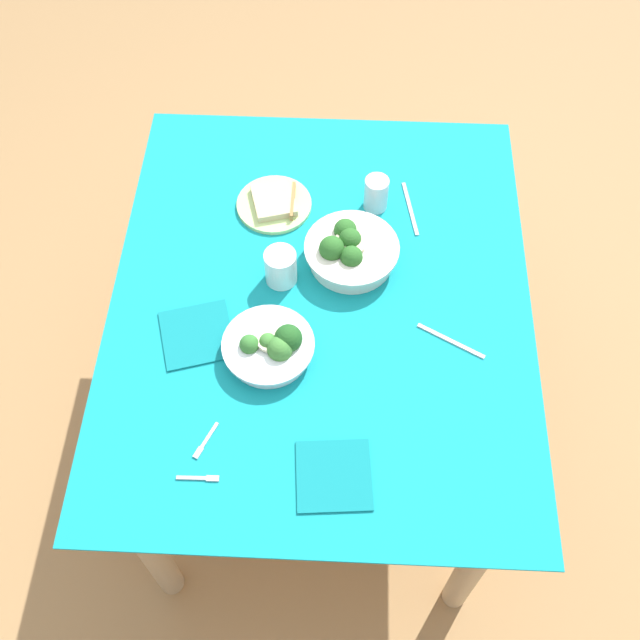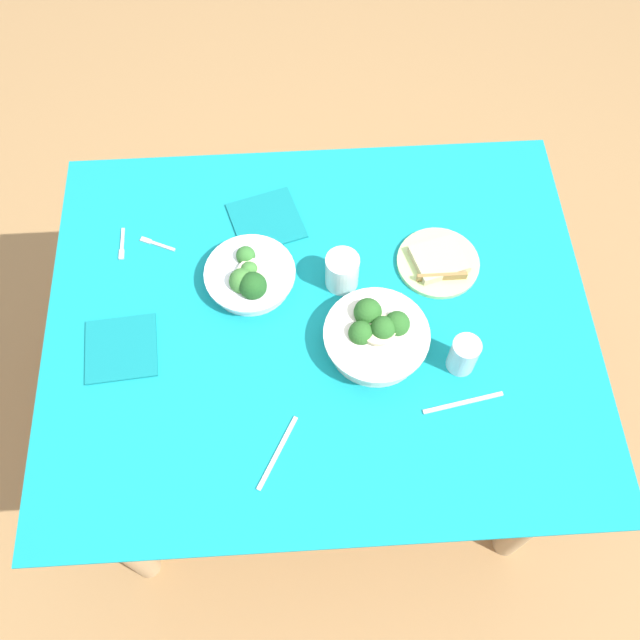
{
  "view_description": "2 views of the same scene",
  "coord_description": "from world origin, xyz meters",
  "views": [
    {
      "loc": [
        -1.09,
        -0.05,
        2.34
      ],
      "look_at": [
        -0.08,
        -0.0,
        0.76
      ],
      "focal_mm": 42.83,
      "sensor_mm": 36.0,
      "label": 1
    },
    {
      "loc": [
        -0.05,
        -0.8,
        2.22
      ],
      "look_at": [
        0.0,
        -0.01,
        0.76
      ],
      "focal_mm": 39.52,
      "sensor_mm": 36.0,
      "label": 2
    }
  ],
  "objects": [
    {
      "name": "ground_plane",
      "position": [
        0.0,
        0.0,
        0.0
      ],
      "size": [
        6.0,
        6.0,
        0.0
      ],
      "primitive_type": "plane",
      "color": "#9E7547"
    },
    {
      "name": "dining_table",
      "position": [
        0.0,
        0.0,
        0.63
      ],
      "size": [
        1.31,
        1.06,
        0.74
      ],
      "color": "teal",
      "rests_on": "ground_plane"
    },
    {
      "name": "broccoli_bowl_far",
      "position": [
        -0.16,
        0.11,
        0.77
      ],
      "size": [
        0.22,
        0.22,
        0.09
      ],
      "color": "white",
      "rests_on": "dining_table"
    },
    {
      "name": "broccoli_bowl_near",
      "position": [
        0.13,
        -0.07,
        0.78
      ],
      "size": [
        0.25,
        0.25,
        0.1
      ],
      "color": "silver",
      "rests_on": "dining_table"
    },
    {
      "name": "bread_side_plate",
      "position": [
        0.31,
        0.14,
        0.75
      ],
      "size": [
        0.21,
        0.21,
        0.03
      ],
      "color": "#B7D684",
      "rests_on": "dining_table"
    },
    {
      "name": "water_glass_center",
      "position": [
        0.06,
        0.1,
        0.79
      ],
      "size": [
        0.08,
        0.08,
        0.1
      ],
      "primitive_type": "cylinder",
      "color": "silver",
      "rests_on": "dining_table"
    },
    {
      "name": "water_glass_side",
      "position": [
        0.32,
        -0.14,
        0.79
      ],
      "size": [
        0.07,
        0.07,
        0.1
      ],
      "primitive_type": "cylinder",
      "color": "silver",
      "rests_on": "dining_table"
    },
    {
      "name": "fork_by_far_bowl",
      "position": [
        -0.49,
        0.24,
        0.74
      ],
      "size": [
        0.01,
        0.09,
        0.0
      ],
      "rotation": [
        0.0,
        0.0,
        4.73
      ],
      "color": "#B7B7BC",
      "rests_on": "dining_table"
    },
    {
      "name": "fork_by_near_bowl",
      "position": [
        -0.4,
        0.24,
        0.74
      ],
      "size": [
        0.09,
        0.05,
        0.0
      ],
      "rotation": [
        0.0,
        0.0,
        2.71
      ],
      "color": "#B7B7BC",
      "rests_on": "dining_table"
    },
    {
      "name": "table_knife_left",
      "position": [
        -0.11,
        -0.32,
        0.74
      ],
      "size": [
        0.1,
        0.16,
        0.0
      ],
      "primitive_type": "cube",
      "rotation": [
        0.0,
        0.0,
        4.21
      ],
      "color": "#B7B7BC",
      "rests_on": "dining_table"
    },
    {
      "name": "table_knife_right",
      "position": [
        0.31,
        -0.23,
        0.74
      ],
      "size": [
        0.19,
        0.04,
        0.0
      ],
      "primitive_type": "cube",
      "rotation": [
        0.0,
        0.0,
        3.32
      ],
      "color": "#B7B7BC",
      "rests_on": "dining_table"
    },
    {
      "name": "napkin_folded_upper",
      "position": [
        -0.12,
        0.3,
        0.74
      ],
      "size": [
        0.21,
        0.21,
        0.01
      ],
      "primitive_type": "cube",
      "rotation": [
        0.0,
        0.0,
        0.29
      ],
      "color": "#0F777D",
      "rests_on": "dining_table"
    },
    {
      "name": "napkin_folded_lower",
      "position": [
        -0.47,
        -0.05,
        0.74
      ],
      "size": [
        0.18,
        0.18,
        0.01
      ],
      "primitive_type": "cube",
      "rotation": [
        0.0,
        0.0,
        0.08
      ],
      "color": "#0F777D",
      "rests_on": "dining_table"
    }
  ]
}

